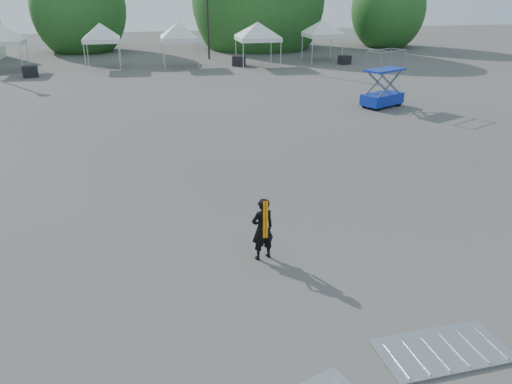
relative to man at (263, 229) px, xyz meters
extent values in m
plane|color=#474442|center=(0.54, 1.89, -0.78)|extent=(120.00, 120.00, 0.00)
cylinder|color=black|center=(3.54, 33.89, 3.97)|extent=(0.16, 0.16, 9.50)
cylinder|color=#382314|center=(-7.46, 41.89, 0.36)|extent=(0.36, 0.36, 2.27)
ellipsoid|color=#1F4F1A|center=(-7.46, 41.89, 3.16)|extent=(4.16, 4.16, 4.78)
cylinder|color=#382314|center=(9.54, 40.89, 0.62)|extent=(0.36, 0.36, 2.80)
cylinder|color=#382314|center=(22.54, 38.89, 0.27)|extent=(0.36, 0.36, 2.10)
ellipsoid|color=#1F4F1A|center=(22.54, 38.89, 2.86)|extent=(3.84, 3.84, 4.42)
cylinder|color=silver|center=(-10.69, 29.58, 0.22)|extent=(0.06, 0.06, 2.00)
cylinder|color=silver|center=(-10.69, 32.08, 0.22)|extent=(0.06, 0.06, 2.00)
cube|color=white|center=(-11.94, 30.83, 1.30)|extent=(2.70, 2.70, 0.30)
pyramid|color=white|center=(-11.94, 30.83, 2.55)|extent=(3.82, 3.82, 1.10)
cylinder|color=silver|center=(-6.29, 29.60, 0.22)|extent=(0.06, 0.06, 2.00)
cylinder|color=silver|center=(-3.81, 29.60, 0.22)|extent=(0.06, 0.06, 2.00)
cylinder|color=silver|center=(-6.29, 32.07, 0.22)|extent=(0.06, 0.06, 2.00)
cylinder|color=silver|center=(-3.81, 32.07, 0.22)|extent=(0.06, 0.06, 2.00)
cube|color=white|center=(-5.05, 30.84, 1.30)|extent=(2.68, 2.68, 0.30)
pyramid|color=white|center=(-5.05, 30.84, 2.55)|extent=(3.79, 3.79, 1.10)
cylinder|color=silver|center=(-0.52, 29.03, 0.22)|extent=(0.06, 0.06, 2.00)
cylinder|color=silver|center=(2.04, 29.03, 0.22)|extent=(0.06, 0.06, 2.00)
cylinder|color=silver|center=(-0.52, 31.59, 0.22)|extent=(0.06, 0.06, 2.00)
cylinder|color=silver|center=(2.04, 31.59, 0.22)|extent=(0.06, 0.06, 2.00)
cube|color=white|center=(0.76, 30.31, 1.30)|extent=(2.77, 2.77, 0.30)
pyramid|color=white|center=(0.76, 30.31, 2.55)|extent=(3.91, 3.91, 1.10)
cylinder|color=silver|center=(5.29, 27.74, 0.22)|extent=(0.06, 0.06, 2.00)
cylinder|color=silver|center=(8.23, 27.74, 0.22)|extent=(0.06, 0.06, 2.00)
cylinder|color=silver|center=(5.29, 30.68, 0.22)|extent=(0.06, 0.06, 2.00)
cylinder|color=silver|center=(8.23, 30.68, 0.22)|extent=(0.06, 0.06, 2.00)
cube|color=white|center=(6.76, 29.21, 1.30)|extent=(3.14, 3.14, 0.30)
pyramid|color=white|center=(6.76, 29.21, 2.55)|extent=(4.45, 4.45, 1.10)
cylinder|color=silver|center=(11.38, 29.53, 0.22)|extent=(0.06, 0.06, 2.00)
cylinder|color=silver|center=(14.01, 29.53, 0.22)|extent=(0.06, 0.06, 2.00)
cylinder|color=silver|center=(11.38, 32.16, 0.22)|extent=(0.06, 0.06, 2.00)
cylinder|color=silver|center=(14.01, 32.16, 0.22)|extent=(0.06, 0.06, 2.00)
cube|color=white|center=(12.69, 30.84, 1.30)|extent=(2.83, 2.83, 0.30)
pyramid|color=white|center=(12.69, 30.84, 2.55)|extent=(4.00, 4.00, 1.10)
imported|color=black|center=(0.00, 0.00, 0.00)|extent=(0.64, 0.50, 1.56)
cube|color=orange|center=(0.00, -0.15, 0.31)|extent=(0.12, 0.02, 0.93)
cube|color=#0B2694|center=(9.95, 13.96, -0.36)|extent=(2.53, 1.98, 0.57)
cube|color=#0B2694|center=(9.95, 13.96, 1.15)|extent=(2.43, 1.90, 0.09)
cylinder|color=black|center=(9.38, 13.18, -0.61)|extent=(0.37, 0.27, 0.34)
cylinder|color=black|center=(10.92, 13.89, -0.61)|extent=(0.37, 0.27, 0.34)
cylinder|color=black|center=(8.98, 14.03, -0.61)|extent=(0.37, 0.27, 0.34)
cylinder|color=black|center=(10.52, 14.75, -0.61)|extent=(0.37, 0.27, 0.34)
cube|color=#9DA0A5|center=(2.36, -3.94, -0.75)|extent=(2.36, 1.22, 0.05)
cube|color=black|center=(-9.91, 27.83, -0.40)|extent=(1.16, 1.00, 0.77)
cube|color=black|center=(5.31, 29.57, -0.39)|extent=(1.19, 1.05, 0.77)
cube|color=black|center=(13.80, 28.46, -0.44)|extent=(1.03, 0.90, 0.69)
camera|label=1|loc=(-2.51, -10.13, 5.33)|focal=35.00mm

